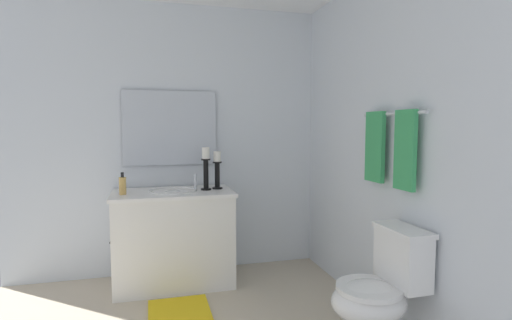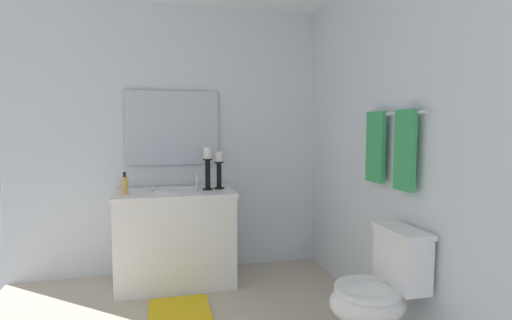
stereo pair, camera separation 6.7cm
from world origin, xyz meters
The scene contains 13 objects.
wall_back centered at (0.00, 1.41, 1.23)m, with size 2.42×0.04×2.45m, color silver.
wall_left centered at (-1.21, 0.00, 1.23)m, with size 0.04×2.82×2.45m, color silver.
vanity_cabinet centered at (-0.89, 0.01, 0.40)m, with size 0.58×1.01×0.80m.
sink_basin centered at (-0.89, 0.01, 0.77)m, with size 0.40×0.40×0.24m.
mirror centered at (-1.17, 0.01, 1.34)m, with size 0.02×0.83×0.67m, color silver.
candle_holder_tall centered at (-0.92, 0.40, 0.98)m, with size 0.09×0.09×0.33m.
candle_holder_short centered at (-0.89, 0.29, 1.00)m, with size 0.09×0.09×0.37m.
soap_bottle centered at (-0.84, -0.39, 0.88)m, with size 0.06×0.06×0.18m.
toilet centered at (0.49, 1.13, 0.37)m, with size 0.39×0.54×0.75m.
towel_bar centered at (0.24, 1.35, 1.43)m, with size 0.02×0.02×0.67m, color silver.
towel_near_vanity centered at (0.08, 1.33, 1.21)m, with size 0.20×0.03×0.48m, color #389E59.
towel_center centered at (0.41, 1.33, 1.21)m, with size 0.19×0.03×0.49m, color #389E59.
bath_mat centered at (-0.26, 0.01, 0.01)m, with size 0.60×0.44×0.02m, color yellow.
Camera 2 is at (2.51, -0.11, 1.35)m, focal length 27.75 mm.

